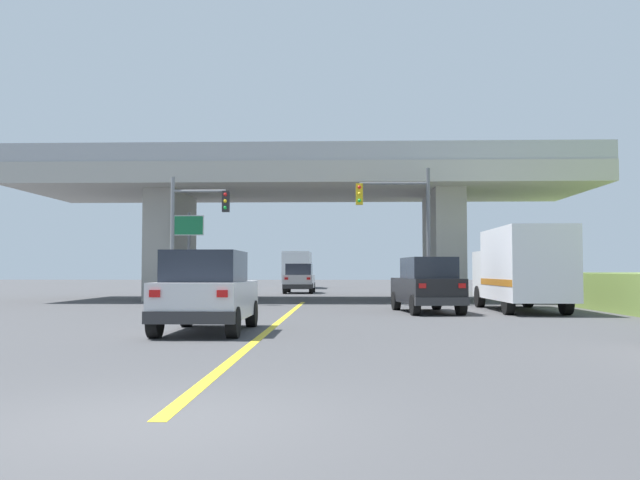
{
  "coord_description": "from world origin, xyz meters",
  "views": [
    {
      "loc": [
        1.86,
        -6.7,
        1.53
      ],
      "look_at": [
        1.25,
        12.45,
        2.42
      ],
      "focal_mm": 37.21,
      "sensor_mm": 36.0,
      "label": 1
    }
  ],
  "objects": [
    {
      "name": "suv_lead",
      "position": [
        -1.48,
        9.74,
        1.01
      ],
      "size": [
        2.05,
        4.26,
        2.02
      ],
      "color": "silver",
      "rests_on": "ground"
    },
    {
      "name": "semi_truck_distant",
      "position": [
        -2.01,
        52.43,
        1.67
      ],
      "size": [
        2.33,
        7.38,
        3.2
      ],
      "color": "navy",
      "rests_on": "ground"
    },
    {
      "name": "traffic_signal_farside",
      "position": [
        -4.94,
        23.02,
        3.67
      ],
      "size": [
        2.68,
        0.36,
        5.8
      ],
      "color": "slate",
      "rests_on": "ground"
    },
    {
      "name": "traffic_signal_nearside",
      "position": [
        4.73,
        23.09,
        3.92
      ],
      "size": [
        3.34,
        0.36,
        6.16
      ],
      "color": "#56595E",
      "rests_on": "ground"
    },
    {
      "name": "suv_crossing",
      "position": [
        5.01,
        17.73,
        1.01
      ],
      "size": [
        2.34,
        4.57,
        2.02
      ],
      "rotation": [
        0.0,
        0.0,
        0.12
      ],
      "color": "black",
      "rests_on": "ground"
    },
    {
      "name": "highway_sign",
      "position": [
        -5.56,
        25.29,
        3.2
      ],
      "size": [
        1.47,
        0.17,
        4.4
      ],
      "color": "#56595E",
      "rests_on": "ground"
    },
    {
      "name": "box_truck",
      "position": [
        8.69,
        18.61,
        1.63
      ],
      "size": [
        2.33,
        6.99,
        3.1
      ],
      "color": "silver",
      "rests_on": "ground"
    },
    {
      "name": "overpass_bridge",
      "position": [
        0.0,
        28.63,
        5.4
      ],
      "size": [
        29.36,
        9.18,
        7.61
      ],
      "color": "#A8A59E",
      "rests_on": "ground"
    },
    {
      "name": "sedan_oncoming",
      "position": [
        -1.02,
        39.1,
        1.01
      ],
      "size": [
        2.02,
        4.54,
        2.02
      ],
      "color": "silver",
      "rests_on": "ground"
    },
    {
      "name": "lane_divider_stripe",
      "position": [
        0.0,
        12.88,
        0.0
      ],
      "size": [
        0.2,
        25.76,
        0.01
      ],
      "primitive_type": "cube",
      "color": "yellow",
      "rests_on": "ground"
    },
    {
      "name": "ground",
      "position": [
        0.0,
        28.63,
        0.0
      ],
      "size": [
        160.0,
        160.0,
        0.0
      ],
      "primitive_type": "plane",
      "color": "#424244"
    }
  ]
}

